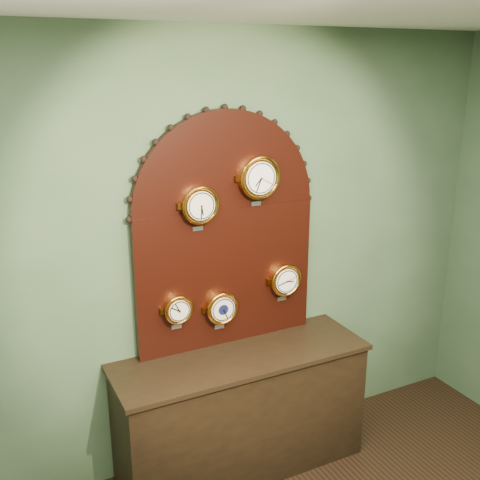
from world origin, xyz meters
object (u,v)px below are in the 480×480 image
display_board (226,224)px  tide_clock (285,280)px  arabic_clock (259,177)px  hygrometer (178,309)px  roman_clock (199,205)px  shop_counter (241,414)px  barometer (221,308)px

display_board → tide_clock: (0.40, -0.07, -0.41)m
arabic_clock → hygrometer: (-0.55, 0.00, -0.77)m
display_board → roman_clock: 0.27m
arabic_clock → hygrometer: size_ratio=1.36×
shop_counter → tide_clock: (0.40, 0.15, 0.81)m
shop_counter → hygrometer: bearing=156.6°
roman_clock → hygrometer: 0.66m
hygrometer → tide_clock: (0.75, -0.00, 0.06)m
arabic_clock → hygrometer: 0.94m
shop_counter → roman_clock: (-0.20, 0.15, 1.39)m
display_board → roman_clock: (-0.20, -0.07, 0.16)m
shop_counter → tide_clock: bearing=21.1°
shop_counter → barometer: 0.72m
roman_clock → tide_clock: 0.83m
shop_counter → arabic_clock: (0.19, 0.15, 1.52)m
barometer → shop_counter: bearing=-66.6°
roman_clock → barometer: size_ratio=1.07×
tide_clock → roman_clock: bearing=-180.0°
hygrometer → arabic_clock: bearing=-0.2°
barometer → hygrometer: bearing=179.8°
display_board → roman_clock: display_board is taller
arabic_clock → hygrometer: arabic_clock is taller
barometer → tide_clock: bearing=-0.0°
display_board → hygrometer: (-0.36, -0.07, -0.48)m
shop_counter → barometer: barometer is taller
arabic_clock → tide_clock: size_ratio=1.18×
display_board → tide_clock: size_ratio=5.63×
display_board → hygrometer: size_ratio=6.48×
shop_counter → arabic_clock: 1.54m
display_board → barometer: size_ratio=5.76×
shop_counter → tide_clock: 0.92m
roman_clock → hygrometer: (-0.16, 0.00, -0.64)m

